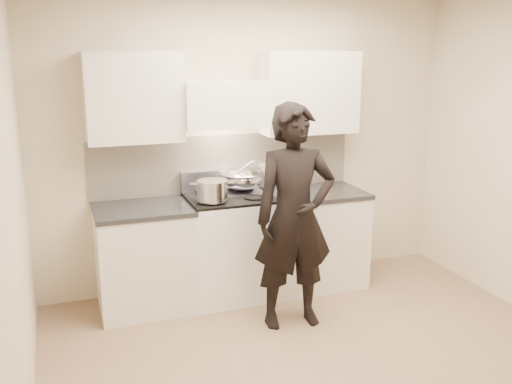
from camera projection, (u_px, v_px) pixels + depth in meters
ground_plane at (329, 366)px, 4.11m from camera, size 4.00×4.00×0.00m
room_shell at (305, 139)px, 4.04m from camera, size 4.04×3.54×2.70m
stove at (230, 246)px, 5.20m from camera, size 0.76×0.65×0.96m
counter_right at (313, 237)px, 5.47m from camera, size 0.92×0.67×0.92m
counter_left at (145, 257)px, 4.95m from camera, size 0.82×0.67×0.92m
wok at (242, 178)px, 5.21m from camera, size 0.41×0.49×0.33m
stock_pot at (212, 190)px, 4.86m from camera, size 0.37×0.31×0.18m
utensil_crock at (277, 177)px, 5.46m from camera, size 0.12×0.12×0.33m
spice_jar at (292, 183)px, 5.46m from camera, size 0.04×0.04×0.10m
oil_glass at (329, 180)px, 5.54m from camera, size 0.07×0.07×0.13m
person at (295, 217)px, 4.55m from camera, size 0.70×0.48×1.83m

